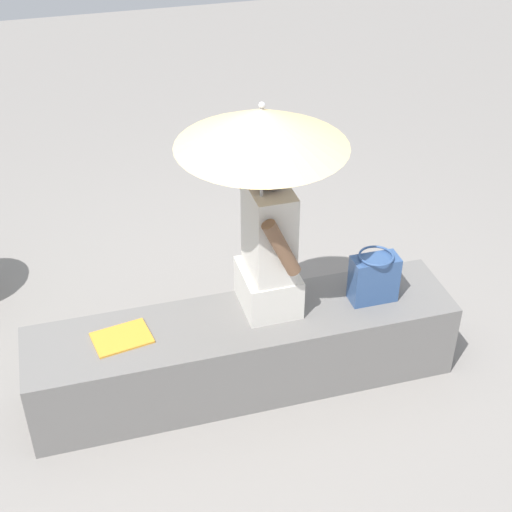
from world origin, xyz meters
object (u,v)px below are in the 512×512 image
at_px(person_seated, 269,243).
at_px(magazine, 122,338).
at_px(handbag_black, 374,278).
at_px(parasol, 262,128).

xyz_separation_m(person_seated, magazine, (-0.78, -0.07, -0.38)).
relative_size(person_seated, magazine, 3.21).
xyz_separation_m(person_seated, handbag_black, (0.54, -0.10, -0.25)).
relative_size(handbag_black, magazine, 1.00).
bearing_deg(parasol, handbag_black, -4.18).
bearing_deg(parasol, person_seated, 47.09).
bearing_deg(person_seated, parasol, -132.91).
bearing_deg(person_seated, handbag_black, -10.91).
height_order(parasol, magazine, parasol).
distance_m(handbag_black, magazine, 1.33).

